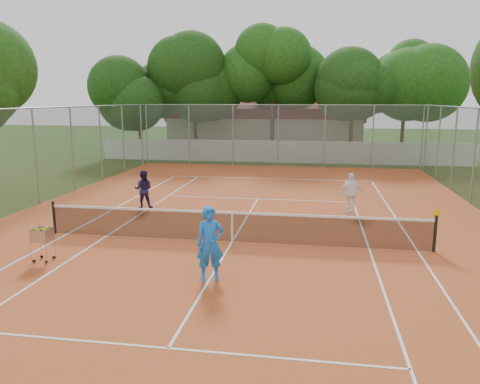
% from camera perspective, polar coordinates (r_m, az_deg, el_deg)
% --- Properties ---
extents(ground, '(120.00, 120.00, 0.00)m').
position_cam_1_polar(ground, '(14.57, -0.95, -6.16)').
color(ground, '#1E3C10').
rests_on(ground, ground).
extents(court_pad, '(18.00, 34.00, 0.02)m').
position_cam_1_polar(court_pad, '(14.56, -0.95, -6.13)').
color(court_pad, '#B34F22').
rests_on(court_pad, ground).
extents(court_lines, '(10.98, 23.78, 0.01)m').
position_cam_1_polar(court_lines, '(14.56, -0.95, -6.08)').
color(court_lines, white).
rests_on(court_lines, court_pad).
extents(tennis_net, '(11.88, 0.10, 0.98)m').
position_cam_1_polar(tennis_net, '(14.42, -0.96, -4.23)').
color(tennis_net, black).
rests_on(tennis_net, court_pad).
extents(perimeter_fence, '(18.00, 34.00, 4.00)m').
position_cam_1_polar(perimeter_fence, '(14.10, -0.98, 1.62)').
color(perimeter_fence, slate).
rests_on(perimeter_fence, ground).
extents(boundary_wall, '(26.00, 0.30, 1.50)m').
position_cam_1_polar(boundary_wall, '(32.97, 4.92, 4.93)').
color(boundary_wall, white).
rests_on(boundary_wall, ground).
extents(clubhouse, '(16.40, 9.00, 4.40)m').
position_cam_1_polar(clubhouse, '(42.96, 3.30, 8.36)').
color(clubhouse, beige).
rests_on(clubhouse, ground).
extents(tropical_trees, '(29.00, 19.00, 10.00)m').
position_cam_1_polar(tropical_trees, '(35.77, 5.41, 12.23)').
color(tropical_trees, black).
rests_on(tropical_trees, ground).
extents(player_near, '(0.78, 0.63, 1.84)m').
position_cam_1_polar(player_near, '(11.34, -3.66, -6.33)').
color(player_near, blue).
rests_on(player_near, court_pad).
extents(player_far_left, '(0.84, 0.71, 1.54)m').
position_cam_1_polar(player_far_left, '(19.26, -11.70, 0.33)').
color(player_far_left, '#1F1745').
rests_on(player_far_left, court_pad).
extents(player_far_right, '(1.00, 0.66, 1.59)m').
position_cam_1_polar(player_far_right, '(18.38, 13.39, -0.18)').
color(player_far_right, white).
rests_on(player_far_right, court_pad).
extents(ball_hopper, '(0.63, 0.63, 1.01)m').
position_cam_1_polar(ball_hopper, '(13.81, -22.91, -5.79)').
color(ball_hopper, '#B3B4BA').
rests_on(ball_hopper, court_pad).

